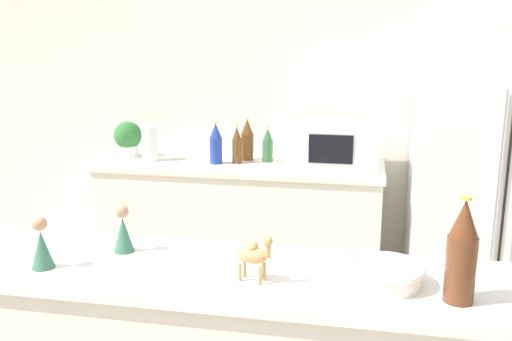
# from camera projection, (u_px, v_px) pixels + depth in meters

# --- Properties ---
(wall_back) EXTENTS (8.00, 0.06, 2.55)m
(wall_back) POSITION_uv_depth(u_px,v_px,m) (302.00, 104.00, 3.87)
(wall_back) COLOR silver
(wall_back) RESTS_ON ground_plane
(back_counter) EXTENTS (1.84, 0.63, 0.93)m
(back_counter) POSITION_uv_depth(u_px,v_px,m) (241.00, 229.00, 3.81)
(back_counter) COLOR silver
(back_counter) RESTS_ON ground_plane
(refrigerator) EXTENTS (0.89, 0.76, 1.78)m
(refrigerator) POSITION_uv_depth(u_px,v_px,m) (491.00, 182.00, 3.34)
(refrigerator) COLOR silver
(refrigerator) RESTS_ON ground_plane
(potted_plant) EXTENTS (0.19, 0.19, 0.24)m
(potted_plant) POSITION_uv_depth(u_px,v_px,m) (128.00, 138.00, 3.85)
(potted_plant) COLOR silver
(potted_plant) RESTS_ON back_counter
(paper_towel_roll) EXTENTS (0.10, 0.10, 0.22)m
(paper_towel_roll) POSITION_uv_depth(u_px,v_px,m) (150.00, 144.00, 3.72)
(paper_towel_roll) COLOR white
(paper_towel_roll) RESTS_ON back_counter
(microwave) EXTENTS (0.48, 0.37, 0.28)m
(microwave) POSITION_uv_depth(u_px,v_px,m) (340.00, 144.00, 3.57)
(microwave) COLOR white
(microwave) RESTS_ON back_counter
(back_bottle_0) EXTENTS (0.06, 0.06, 0.25)m
(back_bottle_0) POSITION_uv_depth(u_px,v_px,m) (237.00, 145.00, 3.65)
(back_bottle_0) COLOR brown
(back_bottle_0) RESTS_ON back_counter
(back_bottle_1) EXTENTS (0.08, 0.08, 0.27)m
(back_bottle_1) POSITION_uv_depth(u_px,v_px,m) (216.00, 144.00, 3.63)
(back_bottle_1) COLOR navy
(back_bottle_1) RESTS_ON back_counter
(back_bottle_2) EXTENTS (0.07, 0.07, 0.23)m
(back_bottle_2) POSITION_uv_depth(u_px,v_px,m) (268.00, 145.00, 3.69)
(back_bottle_2) COLOR #2D6033
(back_bottle_2) RESTS_ON back_counter
(back_bottle_3) EXTENTS (0.08, 0.08, 0.28)m
(back_bottle_3) POSITION_uv_depth(u_px,v_px,m) (247.00, 140.00, 3.73)
(back_bottle_3) COLOR brown
(back_bottle_3) RESTS_ON back_counter
(wine_bottle) EXTENTS (0.09, 0.09, 0.31)m
(wine_bottle) POSITION_uv_depth(u_px,v_px,m) (462.00, 252.00, 1.59)
(wine_bottle) COLOR #562D19
(wine_bottle) RESTS_ON bar_counter
(fruit_bowl) EXTENTS (0.23, 0.23, 0.06)m
(fruit_bowl) POSITION_uv_depth(u_px,v_px,m) (386.00, 273.00, 1.72)
(fruit_bowl) COLOR white
(fruit_bowl) RESTS_ON bar_counter
(camel_figurine) EXTENTS (0.12, 0.08, 0.15)m
(camel_figurine) POSITION_uv_depth(u_px,v_px,m) (253.00, 254.00, 1.73)
(camel_figurine) COLOR tan
(camel_figurine) RESTS_ON bar_counter
(wise_man_figurine_blue) EXTENTS (0.07, 0.07, 0.17)m
(wise_man_figurine_blue) POSITION_uv_depth(u_px,v_px,m) (42.00, 246.00, 1.84)
(wise_man_figurine_blue) COLOR #33664C
(wise_man_figurine_blue) RESTS_ON bar_counter
(wise_man_figurine_crimson) EXTENTS (0.07, 0.07, 0.17)m
(wise_man_figurine_crimson) POSITION_uv_depth(u_px,v_px,m) (123.00, 232.00, 1.98)
(wise_man_figurine_crimson) COLOR #33664C
(wise_man_figurine_crimson) RESTS_ON bar_counter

